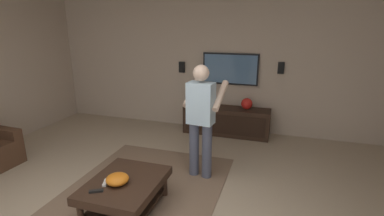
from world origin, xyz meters
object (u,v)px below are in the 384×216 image
(person_standing, at_px, (201,115))
(wall_speaker_left, at_px, (281,68))
(tv, at_px, (230,69))
(bowl, at_px, (117,179))
(remote_black, at_px, (96,191))
(remote_white, at_px, (105,183))
(wall_speaker_right, at_px, (182,67))
(vase_round, at_px, (247,104))
(coffee_table, at_px, (125,188))
(media_console, at_px, (226,121))

(person_standing, relative_size, wall_speaker_left, 7.45)
(tv, xyz_separation_m, bowl, (-3.16, 0.69, -0.83))
(remote_black, bearing_deg, wall_speaker_left, -146.53)
(tv, relative_size, remote_white, 7.37)
(remote_white, xyz_separation_m, wall_speaker_right, (3.21, 0.20, 0.87))
(tv, xyz_separation_m, vase_round, (-0.21, -0.39, -0.63))
(wall_speaker_left, bearing_deg, wall_speaker_right, 90.00)
(person_standing, distance_m, wall_speaker_left, 2.28)
(wall_speaker_left, bearing_deg, remote_white, 150.93)
(wall_speaker_left, distance_m, wall_speaker_right, 1.99)
(tv, distance_m, person_standing, 2.03)
(coffee_table, height_order, person_standing, person_standing)
(tv, relative_size, bowl, 4.21)
(wall_speaker_right, bearing_deg, bowl, -173.98)
(tv, bearing_deg, remote_black, -13.67)
(remote_white, relative_size, vase_round, 0.68)
(bowl, xyz_separation_m, vase_round, (2.95, -1.08, 0.20))
(wall_speaker_right, bearing_deg, wall_speaker_left, -90.00)
(person_standing, distance_m, vase_round, 1.86)
(wall_speaker_left, bearing_deg, bowl, 152.53)
(tv, xyz_separation_m, remote_white, (-3.20, 0.83, -0.88))
(coffee_table, relative_size, remote_white, 6.67)
(coffee_table, xyz_separation_m, bowl, (-0.09, 0.04, 0.16))
(bowl, xyz_separation_m, wall_speaker_left, (3.18, -1.65, 0.89))
(remote_black, xyz_separation_m, vase_round, (3.17, -1.21, 0.25))
(vase_round, bearing_deg, bowl, 159.97)
(remote_white, distance_m, wall_speaker_right, 3.34)
(remote_white, bearing_deg, bowl, 85.47)
(remote_white, bearing_deg, media_console, 143.86)
(coffee_table, distance_m, wall_speaker_right, 3.26)
(wall_speaker_left, height_order, wall_speaker_right, wall_speaker_left)
(coffee_table, distance_m, bowl, 0.19)
(coffee_table, distance_m, remote_black, 0.37)
(remote_white, relative_size, wall_speaker_right, 0.68)
(wall_speaker_right, bearing_deg, remote_black, -176.61)
(vase_round, relative_size, wall_speaker_left, 1.00)
(wall_speaker_right, bearing_deg, tv, -90.73)
(bowl, relative_size, remote_white, 1.75)
(person_standing, bearing_deg, remote_white, 153.33)
(coffee_table, height_order, media_console, media_console)
(wall_speaker_left, bearing_deg, person_standing, 153.80)
(tv, height_order, bowl, tv)
(wall_speaker_left, bearing_deg, coffee_table, 152.44)
(person_standing, relative_size, bowl, 6.25)
(bowl, bearing_deg, wall_speaker_left, -27.47)
(coffee_table, distance_m, media_console, 2.91)
(vase_round, bearing_deg, wall_speaker_right, 80.88)
(remote_white, distance_m, wall_speaker_left, 3.80)
(coffee_table, bearing_deg, media_console, -12.91)
(tv, bearing_deg, wall_speaker_right, -90.73)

